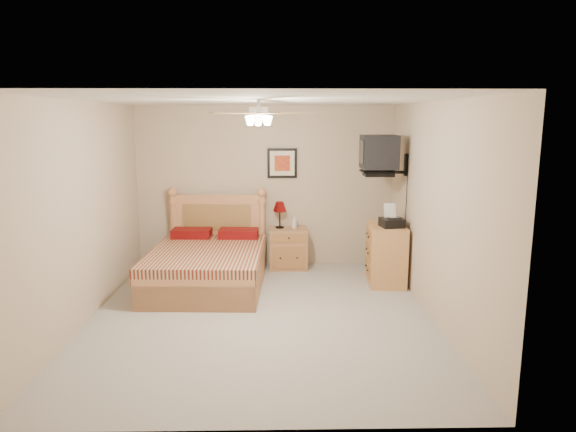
# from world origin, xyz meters

# --- Properties ---
(floor) EXTENTS (4.50, 4.50, 0.00)m
(floor) POSITION_xyz_m (0.00, 0.00, 0.00)
(floor) COLOR gray
(floor) RESTS_ON ground
(ceiling) EXTENTS (4.00, 4.50, 0.04)m
(ceiling) POSITION_xyz_m (0.00, 0.00, 2.50)
(ceiling) COLOR white
(ceiling) RESTS_ON ground
(wall_back) EXTENTS (4.00, 0.04, 2.50)m
(wall_back) POSITION_xyz_m (0.00, 2.25, 1.25)
(wall_back) COLOR tan
(wall_back) RESTS_ON ground
(wall_front) EXTENTS (4.00, 0.04, 2.50)m
(wall_front) POSITION_xyz_m (0.00, -2.25, 1.25)
(wall_front) COLOR tan
(wall_front) RESTS_ON ground
(wall_left) EXTENTS (0.04, 4.50, 2.50)m
(wall_left) POSITION_xyz_m (-2.00, 0.00, 1.25)
(wall_left) COLOR tan
(wall_left) RESTS_ON ground
(wall_right) EXTENTS (0.04, 4.50, 2.50)m
(wall_right) POSITION_xyz_m (2.00, 0.00, 1.25)
(wall_right) COLOR tan
(wall_right) RESTS_ON ground
(bed) EXTENTS (1.57, 2.02, 1.27)m
(bed) POSITION_xyz_m (-0.78, 1.12, 0.64)
(bed) COLOR #C17A49
(bed) RESTS_ON ground
(nightstand) EXTENTS (0.59, 0.45, 0.63)m
(nightstand) POSITION_xyz_m (0.36, 2.00, 0.31)
(nightstand) COLOR #A1633A
(nightstand) RESTS_ON ground
(table_lamp) EXTENTS (0.29, 0.29, 0.41)m
(table_lamp) POSITION_xyz_m (0.23, 2.06, 0.83)
(table_lamp) COLOR #5B0505
(table_lamp) RESTS_ON nightstand
(lotion_bottle) EXTENTS (0.09, 0.10, 0.21)m
(lotion_bottle) POSITION_xyz_m (0.46, 1.99, 0.74)
(lotion_bottle) COLOR silver
(lotion_bottle) RESTS_ON nightstand
(framed_picture) EXTENTS (0.46, 0.04, 0.46)m
(framed_picture) POSITION_xyz_m (0.27, 2.23, 1.62)
(framed_picture) COLOR black
(framed_picture) RESTS_ON wall_back
(dresser) EXTENTS (0.55, 0.75, 0.84)m
(dresser) POSITION_xyz_m (1.73, 1.23, 0.42)
(dresser) COLOR #C77941
(dresser) RESTS_ON ground
(fax_machine) EXTENTS (0.34, 0.35, 0.31)m
(fax_machine) POSITION_xyz_m (1.76, 1.11, 1.00)
(fax_machine) COLOR black
(fax_machine) RESTS_ON dresser
(magazine_lower) EXTENTS (0.19, 0.25, 0.02)m
(magazine_lower) POSITION_xyz_m (1.71, 1.45, 0.85)
(magazine_lower) COLOR tan
(magazine_lower) RESTS_ON dresser
(magazine_upper) EXTENTS (0.20, 0.28, 0.02)m
(magazine_upper) POSITION_xyz_m (1.74, 1.46, 0.87)
(magazine_upper) COLOR gray
(magazine_upper) RESTS_ON magazine_lower
(wall_tv) EXTENTS (0.56, 0.46, 0.58)m
(wall_tv) POSITION_xyz_m (1.75, 1.34, 1.81)
(wall_tv) COLOR black
(wall_tv) RESTS_ON wall_right
(ceiling_fan) EXTENTS (1.14, 1.14, 0.28)m
(ceiling_fan) POSITION_xyz_m (0.00, -0.20, 2.36)
(ceiling_fan) COLOR white
(ceiling_fan) RESTS_ON ceiling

